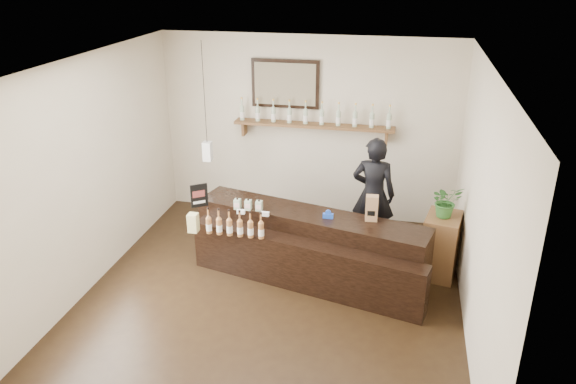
{
  "coord_description": "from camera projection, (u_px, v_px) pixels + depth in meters",
  "views": [
    {
      "loc": [
        1.4,
        -5.6,
        3.83
      ],
      "look_at": [
        0.07,
        0.7,
        1.11
      ],
      "focal_mm": 35.0,
      "sensor_mm": 36.0,
      "label": 1
    }
  ],
  "objects": [
    {
      "name": "shopkeeper",
      "position": [
        374.0,
        187.0,
        7.64
      ],
      "size": [
        0.7,
        0.49,
        1.84
      ],
      "primitive_type": "imported",
      "rotation": [
        0.0,
        0.0,
        3.06
      ],
      "color": "black",
      "rests_on": "ground"
    },
    {
      "name": "side_cabinet",
      "position": [
        441.0,
        246.0,
        7.16
      ],
      "size": [
        0.51,
        0.64,
        0.83
      ],
      "color": "brown",
      "rests_on": "ground"
    },
    {
      "name": "counter",
      "position": [
        307.0,
        249.0,
        7.11
      ],
      "size": [
        3.07,
        1.53,
        0.99
      ],
      "color": "black",
      "rests_on": "ground"
    },
    {
      "name": "back_wall_decor",
      "position": [
        297.0,
        107.0,
        8.29
      ],
      "size": [
        2.66,
        0.96,
        1.69
      ],
      "color": "brown",
      "rests_on": "ground"
    },
    {
      "name": "ground",
      "position": [
        271.0,
        298.0,
        6.81
      ],
      "size": [
        5.0,
        5.0,
        0.0
      ],
      "primitive_type": "plane",
      "color": "black",
      "rests_on": "ground"
    },
    {
      "name": "potted_plant",
      "position": [
        446.0,
        201.0,
        6.92
      ],
      "size": [
        0.48,
        0.46,
        0.41
      ],
      "primitive_type": "imported",
      "rotation": [
        0.0,
        0.0,
        0.46
      ],
      "color": "#2F6628",
      "rests_on": "side_cabinet"
    },
    {
      "name": "room_shell",
      "position": [
        269.0,
        166.0,
        6.14
      ],
      "size": [
        5.0,
        5.0,
        5.0
      ],
      "color": "beige",
      "rests_on": "ground"
    },
    {
      "name": "paper_bag",
      "position": [
        372.0,
        208.0,
        6.79
      ],
      "size": [
        0.16,
        0.12,
        0.32
      ],
      "color": "#99704A",
      "rests_on": "counter"
    },
    {
      "name": "promo_sign",
      "position": [
        199.0,
        196.0,
        7.16
      ],
      "size": [
        0.19,
        0.14,
        0.31
      ],
      "color": "black",
      "rests_on": "counter"
    },
    {
      "name": "tape_dispenser",
      "position": [
        328.0,
        215.0,
        6.89
      ],
      "size": [
        0.13,
        0.06,
        0.11
      ],
      "color": "blue",
      "rests_on": "counter"
    }
  ]
}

